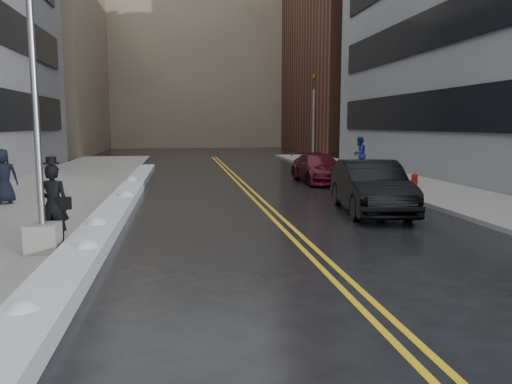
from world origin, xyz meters
name	(u,v)px	position (x,y,z in m)	size (l,w,h in m)	color
ground	(204,280)	(0.00, 0.00, 0.00)	(160.00, 160.00, 0.00)	black
sidewalk_west	(32,201)	(-5.75, 10.00, 0.07)	(5.50, 50.00, 0.15)	gray
sidewalk_east	(437,192)	(10.00, 10.00, 0.07)	(4.00, 50.00, 0.15)	gray
lane_line_left	(253,198)	(2.35, 10.00, 0.00)	(0.12, 50.00, 0.01)	gold
lane_line_right	(260,198)	(2.65, 10.00, 0.00)	(0.12, 50.00, 0.01)	gold
snow_ridge	(119,205)	(-2.45, 8.00, 0.17)	(0.90, 30.00, 0.34)	silver
building_west_far	(23,61)	(-15.50, 44.00, 9.00)	(14.00, 22.00, 18.00)	gray
building_east_far	(368,15)	(19.00, 42.00, 14.00)	(14.00, 20.00, 28.00)	#562D21
building_far	(197,63)	(2.00, 60.00, 11.00)	(36.00, 16.00, 22.00)	gray
lamppost	(38,139)	(-3.30, 2.00, 2.53)	(0.65, 0.65, 7.62)	gray
fire_hydrant	(414,181)	(9.00, 10.00, 0.55)	(0.26, 0.26, 0.73)	maroon
traffic_signal	(313,116)	(8.50, 24.00, 3.40)	(0.16, 0.20, 6.00)	gray
pedestrian_fedora	(54,205)	(-3.20, 2.59, 1.06)	(0.67, 0.44, 1.82)	black
pedestrian_c	(3,176)	(-6.37, 9.03, 1.09)	(0.92, 0.60, 1.88)	black
pedestrian_east	(359,154)	(9.90, 18.87, 1.14)	(0.97, 0.75, 1.99)	navy
car_black	(371,187)	(5.66, 6.28, 0.84)	(1.78, 5.10, 1.68)	black
car_maroon	(319,168)	(6.33, 14.76, 0.70)	(1.97, 4.83, 1.40)	#480B1A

